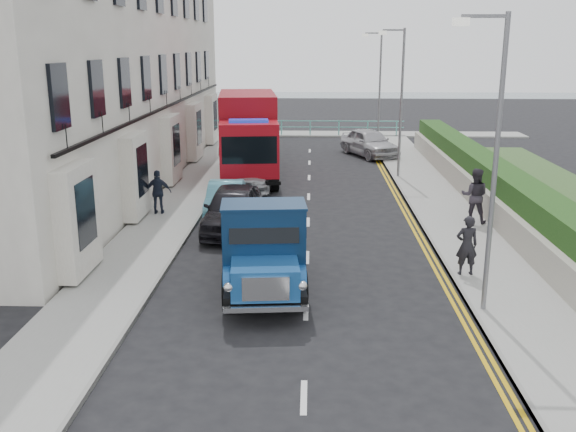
# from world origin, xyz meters

# --- Properties ---
(ground) EXTENTS (120.00, 120.00, 0.00)m
(ground) POSITION_xyz_m (0.00, 0.00, 0.00)
(ground) COLOR black
(ground) RESTS_ON ground
(pavement_west) EXTENTS (2.40, 38.00, 0.12)m
(pavement_west) POSITION_xyz_m (-5.20, 9.00, 0.06)
(pavement_west) COLOR gray
(pavement_west) RESTS_ON ground
(pavement_east) EXTENTS (2.60, 38.00, 0.12)m
(pavement_east) POSITION_xyz_m (5.30, 9.00, 0.06)
(pavement_east) COLOR gray
(pavement_east) RESTS_ON ground
(promenade) EXTENTS (30.00, 2.50, 0.12)m
(promenade) POSITION_xyz_m (0.00, 29.00, 0.06)
(promenade) COLOR gray
(promenade) RESTS_ON ground
(sea_plane) EXTENTS (120.00, 120.00, 0.00)m
(sea_plane) POSITION_xyz_m (0.00, 60.00, 0.00)
(sea_plane) COLOR slate
(sea_plane) RESTS_ON ground
(terrace_west) EXTENTS (6.31, 30.20, 14.25)m
(terrace_west) POSITION_xyz_m (-9.47, 13.00, 7.17)
(terrace_west) COLOR white
(terrace_west) RESTS_ON ground
(garden_east) EXTENTS (1.45, 28.00, 1.75)m
(garden_east) POSITION_xyz_m (7.21, 9.00, 0.90)
(garden_east) COLOR #B2AD9E
(garden_east) RESTS_ON ground
(seafront_railing) EXTENTS (13.00, 0.08, 1.11)m
(seafront_railing) POSITION_xyz_m (0.00, 28.20, 0.58)
(seafront_railing) COLOR #59B2A5
(seafront_railing) RESTS_ON ground
(lamp_near) EXTENTS (1.23, 0.18, 7.00)m
(lamp_near) POSITION_xyz_m (4.18, -2.00, 4.00)
(lamp_near) COLOR slate
(lamp_near) RESTS_ON ground
(lamp_mid) EXTENTS (1.23, 0.18, 7.00)m
(lamp_mid) POSITION_xyz_m (4.18, 14.00, 4.00)
(lamp_mid) COLOR slate
(lamp_mid) RESTS_ON ground
(lamp_far) EXTENTS (1.23, 0.18, 7.00)m
(lamp_far) POSITION_xyz_m (4.18, 24.00, 4.00)
(lamp_far) COLOR slate
(lamp_far) RESTS_ON ground
(bedford_lorry) EXTENTS (2.51, 5.39, 2.47)m
(bedford_lorry) POSITION_xyz_m (-1.09, -1.11, 1.14)
(bedford_lorry) COLOR black
(bedford_lorry) RESTS_ON ground
(red_lorry) EXTENTS (3.42, 7.87, 4.00)m
(red_lorry) POSITION_xyz_m (-2.95, 13.93, 2.13)
(red_lorry) COLOR black
(red_lorry) RESTS_ON ground
(parked_car_front) EXTENTS (1.93, 4.62, 1.56)m
(parked_car_front) POSITION_xyz_m (-2.60, 4.87, 0.78)
(parked_car_front) COLOR black
(parked_car_front) RESTS_ON ground
(parked_car_mid) EXTENTS (1.41, 3.75, 1.22)m
(parked_car_mid) POSITION_xyz_m (-3.16, 7.08, 0.61)
(parked_car_mid) COLOR #5CABC5
(parked_car_mid) RESTS_ON ground
(parked_car_rear) EXTENTS (2.23, 5.13, 1.47)m
(parked_car_rear) POSITION_xyz_m (-2.60, 12.00, 0.73)
(parked_car_rear) COLOR #B6B7BB
(parked_car_rear) RESTS_ON ground
(seafront_car_left) EXTENTS (2.98, 5.46, 1.45)m
(seafront_car_left) POSITION_xyz_m (-3.43, 21.27, 0.73)
(seafront_car_left) COLOR black
(seafront_car_left) RESTS_ON ground
(seafront_car_right) EXTENTS (3.55, 5.00, 1.58)m
(seafront_car_right) POSITION_xyz_m (3.44, 20.24, 0.79)
(seafront_car_right) COLOR #A8A7AC
(seafront_car_right) RESTS_ON ground
(pedestrian_east_near) EXTENTS (0.64, 0.45, 1.68)m
(pedestrian_east_near) POSITION_xyz_m (4.40, 0.40, 0.96)
(pedestrian_east_near) COLOR black
(pedestrian_east_near) RESTS_ON pavement_east
(pedestrian_east_far) EXTENTS (1.11, 0.97, 1.96)m
(pedestrian_east_far) POSITION_xyz_m (5.91, 5.80, 1.10)
(pedestrian_east_far) COLOR #322C36
(pedestrian_east_far) RESTS_ON pavement_east
(pedestrian_west_near) EXTENTS (1.00, 0.49, 1.65)m
(pedestrian_west_near) POSITION_xyz_m (-5.62, 6.59, 0.95)
(pedestrian_west_near) COLOR #1C2333
(pedestrian_west_near) RESTS_ON pavement_west
(pedestrian_west_far) EXTENTS (1.00, 0.87, 1.72)m
(pedestrian_west_far) POSITION_xyz_m (-4.40, 16.42, 0.98)
(pedestrian_west_far) COLOR #483D34
(pedestrian_west_far) RESTS_ON pavement_west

